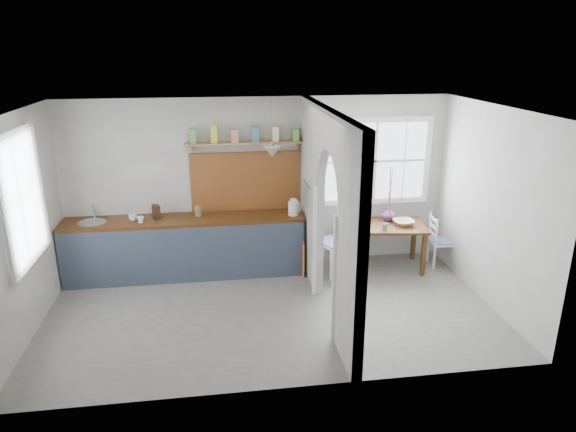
{
  "coord_description": "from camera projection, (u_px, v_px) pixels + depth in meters",
  "views": [
    {
      "loc": [
        -0.65,
        -5.94,
        3.32
      ],
      "look_at": [
        0.29,
        0.57,
        1.11
      ],
      "focal_mm": 32.0,
      "sensor_mm": 36.0,
      "label": 1
    }
  ],
  "objects": [
    {
      "name": "backsplash",
      "position": [
        246.0,
        181.0,
        7.74
      ],
      "size": [
        1.65,
        0.03,
        0.9
      ],
      "primitive_type": "cube",
      "color": "brown",
      "rests_on": "walls"
    },
    {
      "name": "plate",
      "position": [
        364.0,
        227.0,
        7.7
      ],
      "size": [
        0.2,
        0.2,
        0.02
      ],
      "primitive_type": "cylinder",
      "rotation": [
        0.0,
        0.0,
        0.09
      ],
      "color": "black",
      "rests_on": "dining_table"
    },
    {
      "name": "utensil_rail",
      "position": [
        307.0,
        184.0,
        7.19
      ],
      "size": [
        0.02,
        0.5,
        0.02
      ],
      "primitive_type": "cylinder",
      "rotation": [
        1.57,
        0.0,
        0.0
      ],
      "color": "#B3B9C2",
      "rests_on": "partition"
    },
    {
      "name": "shelf",
      "position": [
        245.0,
        140.0,
        7.45
      ],
      "size": [
        1.75,
        0.2,
        0.21
      ],
      "color": "olive",
      "rests_on": "walls"
    },
    {
      "name": "table_cup",
      "position": [
        385.0,
        226.0,
        7.6
      ],
      "size": [
        0.12,
        0.12,
        0.1
      ],
      "primitive_type": "imported",
      "rotation": [
        0.0,
        0.0,
        -0.19
      ],
      "color": "#6EA070",
      "rests_on": "dining_table"
    },
    {
      "name": "pendant_lamp",
      "position": [
        272.0,
        152.0,
        7.22
      ],
      "size": [
        0.26,
        0.26,
        0.16
      ],
      "primitive_type": "cone",
      "color": "white",
      "rests_on": "ceiling"
    },
    {
      "name": "bowl",
      "position": [
        404.0,
        222.0,
        7.8
      ],
      "size": [
        0.33,
        0.33,
        0.08
      ],
      "primitive_type": "imported",
      "rotation": [
        0.0,
        0.0,
        0.08
      ],
      "color": "beige",
      "rests_on": "dining_table"
    },
    {
      "name": "sink",
      "position": [
        92.0,
        223.0,
        7.33
      ],
      "size": [
        0.4,
        0.4,
        0.02
      ],
      "primitive_type": "cylinder",
      "color": "#B3B9C2",
      "rests_on": "counter"
    },
    {
      "name": "chair_left",
      "position": [
        335.0,
        241.0,
        7.72
      ],
      "size": [
        0.6,
        0.6,
        1.01
      ],
      "primitive_type": null,
      "rotation": [
        0.0,
        0.0,
        -1.17
      ],
      "color": "white",
      "rests_on": "floor"
    },
    {
      "name": "floor",
      "position": [
        272.0,
        311.0,
        6.72
      ],
      "size": [
        5.8,
        3.2,
        0.01
      ],
      "primitive_type": "cube",
      "color": "gray",
      "rests_on": "ground"
    },
    {
      "name": "partition",
      "position": [
        326.0,
        201.0,
        6.41
      ],
      "size": [
        0.12,
        3.2,
        2.6
      ],
      "color": "silver",
      "rests_on": "floor"
    },
    {
      "name": "jar",
      "position": [
        198.0,
        211.0,
        7.57
      ],
      "size": [
        0.11,
        0.11,
        0.17
      ],
      "primitive_type": "cylinder",
      "rotation": [
        0.0,
        0.0,
        0.07
      ],
      "color": "olive",
      "rests_on": "counter"
    },
    {
      "name": "kettle",
      "position": [
        293.0,
        207.0,
        7.6
      ],
      "size": [
        0.23,
        0.19,
        0.25
      ],
      "primitive_type": null,
      "rotation": [
        0.0,
        0.0,
        -0.12
      ],
      "color": "silver",
      "rests_on": "counter"
    },
    {
      "name": "knife_block",
      "position": [
        156.0,
        212.0,
        7.46
      ],
      "size": [
        0.13,
        0.15,
        0.2
      ],
      "primitive_type": "cube",
      "rotation": [
        0.0,
        0.0,
        0.37
      ],
      "color": "#332318",
      "rests_on": "counter"
    },
    {
      "name": "towel_orange",
      "position": [
        303.0,
        262.0,
        7.6
      ],
      "size": [
        0.02,
        0.03,
        0.53
      ],
      "primitive_type": "cube",
      "color": "orange",
      "rests_on": "counter"
    },
    {
      "name": "vase",
      "position": [
        389.0,
        214.0,
        7.96
      ],
      "size": [
        0.25,
        0.25,
        0.21
      ],
      "primitive_type": "imported",
      "rotation": [
        0.0,
        0.0,
        -0.29
      ],
      "color": "#502C64",
      "rests_on": "dining_table"
    },
    {
      "name": "walls",
      "position": [
        271.0,
        217.0,
        6.31
      ],
      "size": [
        5.81,
        3.21,
        2.6
      ],
      "color": "silver",
      "rests_on": "floor"
    },
    {
      "name": "dining_table",
      "position": [
        386.0,
        246.0,
        7.94
      ],
      "size": [
        1.22,
        0.9,
        0.7
      ],
      "primitive_type": null,
      "rotation": [
        0.0,
        0.0,
        -0.14
      ],
      "color": "#512C12",
      "rests_on": "floor"
    },
    {
      "name": "mug_b",
      "position": [
        133.0,
        217.0,
        7.39
      ],
      "size": [
        0.15,
        0.15,
        0.1
      ],
      "primitive_type": "imported",
      "rotation": [
        0.0,
        0.0,
        -0.34
      ],
      "color": "white",
      "rests_on": "counter"
    },
    {
      "name": "ceiling",
      "position": [
        270.0,
        110.0,
        5.89
      ],
      "size": [
        5.8,
        3.2,
        0.01
      ],
      "primitive_type": "cube",
      "color": "silver",
      "rests_on": "walls"
    },
    {
      "name": "chair_right",
      "position": [
        442.0,
        241.0,
        8.0
      ],
      "size": [
        0.41,
        0.41,
        0.81
      ],
      "primitive_type": null,
      "rotation": [
        0.0,
        0.0,
        1.48
      ],
      "color": "white",
      "rests_on": "floor"
    },
    {
      "name": "nook_window",
      "position": [
        375.0,
        161.0,
        7.92
      ],
      "size": [
        1.76,
        0.1,
        1.3
      ],
      "primitive_type": null,
      "color": "white",
      "rests_on": "walls"
    },
    {
      "name": "counter",
      "position": [
        187.0,
        246.0,
        7.67
      ],
      "size": [
        3.5,
        0.6,
        0.9
      ],
      "color": "#512C12",
      "rests_on": "floor"
    },
    {
      "name": "towel_magenta",
      "position": [
        303.0,
        259.0,
        7.64
      ],
      "size": [
        0.02,
        0.03,
        0.55
      ],
      "primitive_type": "cube",
      "color": "#CE316F",
      "rests_on": "counter"
    },
    {
      "name": "mug_a",
      "position": [
        141.0,
        220.0,
        7.29
      ],
      "size": [
        0.11,
        0.11,
        0.09
      ],
      "primitive_type": "imported",
      "rotation": [
        0.0,
        0.0,
        -0.19
      ],
      "color": "white",
      "rests_on": "counter"
    },
    {
      "name": "kitchen_window",
      "position": [
        19.0,
        199.0,
        5.81
      ],
      "size": [
        0.1,
        1.16,
        1.5
      ],
      "primitive_type": null,
      "color": "white",
      "rests_on": "walls"
    }
  ]
}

